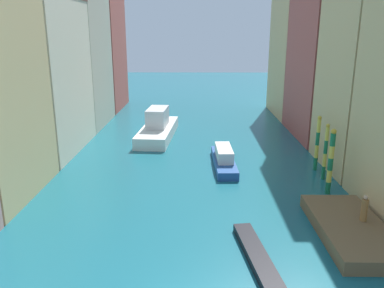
% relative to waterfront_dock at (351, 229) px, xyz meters
% --- Properties ---
extents(ground_plane, '(154.00, 154.00, 0.00)m').
position_rel_waterfront_dock_xyz_m(ground_plane, '(-8.85, 17.33, -0.38)').
color(ground_plane, '#196070').
extents(building_left_2, '(6.54, 11.88, 14.68)m').
position_rel_waterfront_dock_xyz_m(building_left_2, '(-23.00, 16.26, 6.97)').
color(building_left_2, beige).
rests_on(building_left_2, ground).
extents(building_left_3, '(6.54, 10.51, 16.09)m').
position_rel_waterfront_dock_xyz_m(building_left_3, '(-23.00, 27.41, 7.68)').
color(building_left_3, '#BCB299').
rests_on(building_left_3, ground).
extents(building_left_4, '(6.54, 10.75, 18.58)m').
position_rel_waterfront_dock_xyz_m(building_left_4, '(-23.00, 38.41, 8.93)').
color(building_left_4, '#B25147').
rests_on(building_left_4, ground).
extents(building_right_2, '(6.54, 8.69, 18.84)m').
position_rel_waterfront_dock_xyz_m(building_right_2, '(5.31, 11.64, 9.06)').
color(building_right_2, '#DBB77A').
rests_on(building_right_2, ground).
extents(building_right_3, '(6.54, 11.87, 22.71)m').
position_rel_waterfront_dock_xyz_m(building_right_3, '(5.31, 22.21, 10.99)').
color(building_right_3, '#B25147').
rests_on(building_right_3, ground).
extents(building_right_4, '(6.54, 11.54, 18.12)m').
position_rel_waterfront_dock_xyz_m(building_right_4, '(5.31, 33.80, 8.70)').
color(building_right_4, '#DBB77A').
rests_on(building_right_4, ground).
extents(waterfront_dock, '(3.60, 7.74, 0.75)m').
position_rel_waterfront_dock_xyz_m(waterfront_dock, '(0.00, 0.00, 0.00)').
color(waterfront_dock, brown).
rests_on(waterfront_dock, ground).
extents(person_on_dock, '(0.36, 0.36, 1.53)m').
position_rel_waterfront_dock_xyz_m(person_on_dock, '(0.75, 0.30, 1.09)').
color(person_on_dock, olive).
rests_on(person_on_dock, waterfront_dock).
extents(mooring_pole_0, '(0.38, 0.38, 4.70)m').
position_rel_waterfront_dock_xyz_m(mooring_pole_0, '(0.64, 5.87, 2.03)').
color(mooring_pole_0, '#197247').
rests_on(mooring_pole_0, ground).
extents(mooring_pole_1, '(0.30, 0.30, 4.39)m').
position_rel_waterfront_dock_xyz_m(mooring_pole_1, '(1.20, 8.72, 1.87)').
color(mooring_pole_1, '#197247').
rests_on(mooring_pole_1, ground).
extents(mooring_pole_2, '(0.33, 0.33, 4.57)m').
position_rel_waterfront_dock_xyz_m(mooring_pole_2, '(1.19, 10.77, 1.96)').
color(mooring_pole_2, '#197247').
rests_on(mooring_pole_2, ground).
extents(vaporetto_white, '(3.90, 10.90, 3.19)m').
position_rel_waterfront_dock_xyz_m(vaporetto_white, '(-12.81, 21.18, 0.66)').
color(vaporetto_white, white).
rests_on(vaporetto_white, ground).
extents(gondola_black, '(2.28, 9.74, 0.42)m').
position_rel_waterfront_dock_xyz_m(gondola_black, '(-5.35, -4.29, -0.17)').
color(gondola_black, black).
rests_on(gondola_black, ground).
extents(motorboat_0, '(1.88, 7.44, 1.63)m').
position_rel_waterfront_dock_xyz_m(motorboat_0, '(-6.28, 11.75, 0.25)').
color(motorboat_0, '#234C93').
rests_on(motorboat_0, ground).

